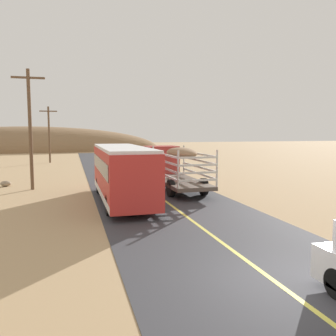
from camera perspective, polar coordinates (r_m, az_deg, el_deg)
The scene contains 10 objects.
ground_plane at distance 10.34m, azimuth 17.56°, elevation -17.69°, with size 240.00×240.00×0.00m, color tan.
road_surface at distance 10.33m, azimuth 17.56°, elevation -17.64°, with size 8.00×120.00×0.02m, color #38383D.
road_centre_line at distance 10.33m, azimuth 17.56°, elevation -17.57°, with size 0.16×117.60×0.00m, color #D8CC4C.
livestock_truck at distance 26.38m, azimuth 0.05°, elevation 0.95°, with size 2.53×9.70×3.02m.
bus at distance 20.53m, azimuth -7.47°, elevation -0.66°, with size 2.54×10.00×3.21m.
car_far at distance 37.36m, azimuth -4.55°, elevation 0.72°, with size 1.80×4.40×1.46m.
power_pole_mid at distance 26.38m, azimuth -21.50°, elevation 6.38°, with size 2.20×0.24×8.37m.
power_pole_far at distance 48.55m, azimuth -18.76°, elevation 5.47°, with size 2.20×0.24×7.31m.
boulder_near_shoulder at distance 28.92m, azimuth -24.87°, elevation -2.31°, with size 0.77×0.61×0.43m, color gray.
distant_hill at distance 80.75m, azimuth -21.77°, elevation 2.64°, with size 57.13×20.66×10.31m, color olive.
Camera 1 is at (-5.27, -7.89, 4.10)m, focal length 37.52 mm.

